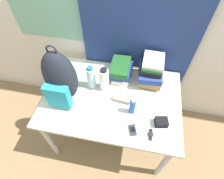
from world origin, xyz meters
TOP-DOWN VIEW (x-y plane):
  - ground_plane at (0.00, 0.00)m, footprint 12.00×12.00m
  - wall_back at (-0.00, 0.91)m, footprint 6.00×0.06m
  - curtain_blue at (0.15, 0.85)m, footprint 1.00×0.04m
  - desk at (0.00, 0.41)m, footprint 1.18×0.82m
  - backpack at (-0.39, 0.33)m, footprint 0.26×0.24m
  - book_stack_left at (0.03, 0.67)m, footprint 0.20×0.26m
  - book_stack_center at (0.30, 0.67)m, footprint 0.23×0.28m
  - water_bottle at (-0.20, 0.50)m, footprint 0.07×0.07m
  - sports_bottle at (-0.09, 0.49)m, footprint 0.08×0.08m
  - sunscreen_bottle at (0.19, 0.30)m, footprint 0.05×0.05m
  - cell_phone at (0.22, 0.13)m, footprint 0.07×0.10m
  - sunglasses_case at (0.09, 0.39)m, footprint 0.16×0.07m
  - camera_pouch at (0.42, 0.23)m, footprint 0.11×0.09m
  - wristwatch at (0.35, 0.12)m, footprint 0.04×0.09m

SIDE VIEW (x-z plane):
  - ground_plane at x=0.00m, z-range 0.00..0.00m
  - desk at x=0.00m, z-range 0.27..0.98m
  - wristwatch at x=0.35m, z-range 0.71..0.72m
  - cell_phone at x=0.22m, z-range 0.71..0.73m
  - sunglasses_case at x=0.09m, z-range 0.71..0.75m
  - camera_pouch at x=0.42m, z-range 0.71..0.77m
  - book_stack_left at x=0.03m, z-range 0.71..0.86m
  - sunscreen_bottle at x=0.19m, z-range 0.70..0.87m
  - water_bottle at x=-0.20m, z-range 0.70..0.94m
  - sports_bottle at x=-0.09m, z-range 0.70..0.94m
  - book_stack_center at x=0.30m, z-range 0.70..0.95m
  - backpack at x=-0.39m, z-range 0.67..1.22m
  - curtain_blue at x=0.15m, z-range 0.00..2.50m
  - wall_back at x=0.00m, z-range 0.00..2.50m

